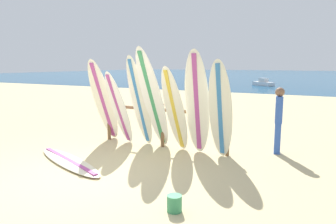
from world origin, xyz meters
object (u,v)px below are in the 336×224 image
object	(u,v)px
surfboard_rack	(162,118)
sand_bucket	(174,203)
surfboard_leaning_center_left	(140,102)
surfboard_leaning_far_left	(104,101)
surfboard_leaning_left	(119,108)
surfboard_leaning_center	(153,99)
surfboard_leaning_center_right	(175,110)
surfboard_leaning_right	(197,103)
beachgoer_standing	(279,118)
small_boat_offshore	(263,83)
surfboard_lying_on_sand	(69,161)
surfboard_leaning_far_right	(220,110)

from	to	relation	value
surfboard_rack	sand_bucket	bearing A→B (deg)	-58.74
surfboard_leaning_center_left	surfboard_leaning_far_left	bearing A→B (deg)	-178.62
surfboard_leaning_far_left	surfboard_leaning_left	distance (m)	0.57
surfboard_leaning_center	surfboard_leaning_center_right	distance (m)	0.62
surfboard_leaning_left	surfboard_leaning_right	bearing A→B (deg)	2.70
beachgoer_standing	surfboard_leaning_far_left	bearing A→B (deg)	-166.53
surfboard_leaning_far_left	surfboard_leaning_center_right	bearing A→B (deg)	-1.71
surfboard_leaning_center_left	small_boat_offshore	size ratio (longest dim) A/B	1.01
surfboard_leaning_center_right	surfboard_lying_on_sand	bearing A→B (deg)	-134.44
surfboard_leaning_far_right	sand_bucket	distance (m)	2.85
beachgoer_standing	small_boat_offshore	xyz separation A→B (m)	(-4.73, 23.21, -0.59)
sand_bucket	surfboard_leaning_left	bearing A→B (deg)	137.52
surfboard_leaning_center_left	surfboard_leaning_far_right	size ratio (longest dim) A/B	1.05
surfboard_lying_on_sand	surfboard_rack	bearing A→B (deg)	61.00
surfboard_rack	surfboard_leaning_center_left	bearing A→B (deg)	-150.98
surfboard_leaning_right	sand_bucket	bearing A→B (deg)	-73.88
surfboard_leaning_left	small_boat_offshore	size ratio (longest dim) A/B	0.84
surfboard_leaning_center	surfboard_lying_on_sand	distance (m)	2.34
surfboard_leaning_left	beachgoer_standing	xyz separation A→B (m)	(3.70, 1.09, -0.11)
surfboard_leaning_far_left	small_boat_offshore	size ratio (longest dim) A/B	0.97
surfboard_leaning_center_right	surfboard_leaning_far_right	xyz separation A→B (m)	(1.08, 0.03, 0.07)
surfboard_leaning_center_left	surfboard_lying_on_sand	xyz separation A→B (m)	(-0.65, -1.79, -1.11)
surfboard_leaning_far_left	surfboard_leaning_left	world-z (taller)	surfboard_leaning_far_left
surfboard_leaning_far_left	surfboard_leaning_center_right	distance (m)	2.12
surfboard_leaning_right	surfboard_lying_on_sand	bearing A→B (deg)	-140.64
surfboard_rack	sand_bucket	distance (m)	3.56
surfboard_leaning_center_left	sand_bucket	distance (m)	3.72
surfboard_leaning_left	surfboard_leaning_far_right	distance (m)	2.65
surfboard_leaning_right	beachgoer_standing	bearing A→B (deg)	31.53
surfboard_lying_on_sand	small_boat_offshore	xyz separation A→B (m)	(-0.93, 25.99, 0.22)
surfboard_leaning_right	beachgoer_standing	world-z (taller)	surfboard_leaning_right
surfboard_rack	surfboard_leaning_far_left	bearing A→B (deg)	-169.35
surfboard_leaning_far_right	sand_bucket	size ratio (longest dim) A/B	9.22
surfboard_leaning_far_right	beachgoer_standing	distance (m)	1.51
surfboard_leaning_left	surfboard_leaning_right	xyz separation A→B (m)	(2.08, 0.10, 0.25)
beachgoer_standing	sand_bucket	xyz separation A→B (m)	(-0.83, -3.72, -0.73)
surfboard_lying_on_sand	beachgoer_standing	bearing A→B (deg)	36.21
surfboard_leaning_center_left	surfboard_leaning_center	world-z (taller)	surfboard_leaning_center
beachgoer_standing	sand_bucket	size ratio (longest dim) A/B	6.51
beachgoer_standing	small_boat_offshore	distance (m)	23.69
surfboard_leaning_right	surfboard_leaning_center	bearing A→B (deg)	-174.92
surfboard_leaning_far_left	surfboard_leaning_right	distance (m)	2.63
surfboard_leaning_far_right	surfboard_leaning_center	bearing A→B (deg)	-178.54
surfboard_rack	surfboard_lying_on_sand	size ratio (longest dim) A/B	1.34
surfboard_rack	sand_bucket	size ratio (longest dim) A/B	14.57
surfboard_leaning_right	surfboard_leaning_far_right	size ratio (longest dim) A/B	1.10
surfboard_leaning_center_left	surfboard_leaning_right	bearing A→B (deg)	-0.07
surfboard_leaning_center	beachgoer_standing	distance (m)	2.95
surfboard_leaning_left	surfboard_lying_on_sand	bearing A→B (deg)	-93.22
surfboard_leaning_far_left	beachgoer_standing	world-z (taller)	surfboard_leaning_far_left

